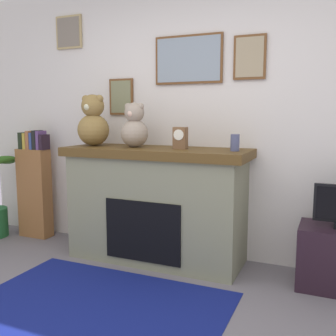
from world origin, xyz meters
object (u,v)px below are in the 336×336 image
object	(u,v)px
fireplace	(157,204)
teddy_bear_cream	(134,127)
mantel_clock	(180,138)
bookshelf	(35,187)
teddy_bear_grey	(93,123)
candle_jar	(235,143)

from	to	relation	value
fireplace	teddy_bear_cream	xyz separation A→B (m)	(-0.21, -0.02, 0.70)
fireplace	mantel_clock	xyz separation A→B (m)	(0.24, -0.02, 0.61)
fireplace	bookshelf	distance (m)	1.52
fireplace	teddy_bear_grey	xyz separation A→B (m)	(-0.66, -0.02, 0.74)
fireplace	mantel_clock	distance (m)	0.66
fireplace	teddy_bear_cream	size ratio (longest dim) A/B	4.17
candle_jar	bookshelf	bearing A→B (deg)	177.27
fireplace	teddy_bear_cream	distance (m)	0.73
mantel_clock	teddy_bear_grey	size ratio (longest dim) A/B	0.39
teddy_bear_cream	bookshelf	bearing A→B (deg)	175.31
teddy_bear_grey	candle_jar	bearing A→B (deg)	0.03
bookshelf	teddy_bear_grey	xyz separation A→B (m)	(0.86, -0.11, 0.71)
bookshelf	teddy_bear_grey	bearing A→B (deg)	-7.12
fireplace	bookshelf	world-z (taller)	bookshelf
mantel_clock	teddy_bear_cream	size ratio (longest dim) A/B	0.47
mantel_clock	bookshelf	bearing A→B (deg)	176.49
bookshelf	teddy_bear_cream	bearing A→B (deg)	-4.69
teddy_bear_grey	teddy_bear_cream	distance (m)	0.45
candle_jar	teddy_bear_grey	world-z (taller)	teddy_bear_grey
bookshelf	candle_jar	size ratio (longest dim) A/B	8.44
bookshelf	teddy_bear_grey	distance (m)	1.12
teddy_bear_cream	candle_jar	bearing A→B (deg)	0.03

